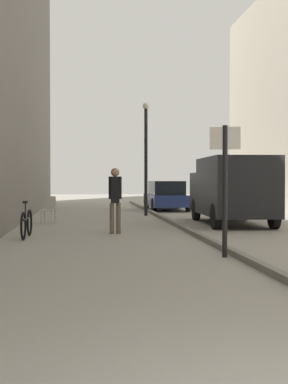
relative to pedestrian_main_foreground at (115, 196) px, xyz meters
name	(u,v)px	position (x,y,z in m)	size (l,w,h in m)	color
ground_plane	(136,235)	(0.56, -0.30, -1.07)	(80.00, 80.00, 0.00)	gray
kerb_strip	(192,232)	(2.14, -0.30, -1.01)	(0.16, 40.00, 0.12)	slate
pedestrian_main_foreground	(115,196)	(0.00, 0.00, 0.00)	(0.37, 0.24, 1.86)	brown
delivery_van	(232,188)	(4.15, 2.76, 0.15)	(2.25, 5.29, 2.27)	black
parked_car	(166,196)	(3.21, 11.32, -0.36)	(1.87, 4.21, 1.45)	navy
street_sign_post	(225,179)	(1.89, -4.76, 0.47)	(0.59, 0.18, 2.60)	black
lamp_post	(146,151)	(1.72, 7.31, 1.65)	(0.28, 0.28, 4.76)	black
bicycle_leaning	(27,224)	(-2.37, -0.82, -0.69)	(0.14, 1.77, 0.98)	black
cafe_chair_near_window	(49,208)	(-2.11, 3.92, -0.53)	(0.53, 0.53, 0.94)	#B7B2A8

